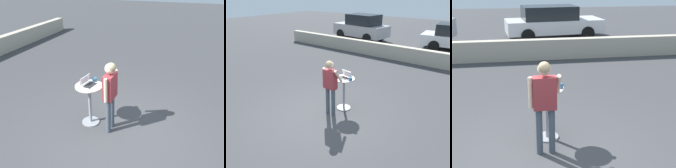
% 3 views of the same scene
% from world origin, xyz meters
% --- Properties ---
extents(ground_plane, '(50.00, 50.00, 0.00)m').
position_xyz_m(ground_plane, '(0.00, 0.00, 0.00)').
color(ground_plane, '#3D3D3F').
extents(pavement_kerb, '(16.27, 0.35, 0.71)m').
position_xyz_m(pavement_kerb, '(0.00, 6.45, 0.36)').
color(pavement_kerb, '#B2A893').
rests_on(pavement_kerb, ground_plane).
extents(cafe_table, '(0.60, 0.60, 0.96)m').
position_xyz_m(cafe_table, '(0.21, 0.78, 0.61)').
color(cafe_table, gray).
rests_on(cafe_table, ground_plane).
extents(laptop, '(0.39, 0.34, 0.20)m').
position_xyz_m(laptop, '(0.21, 0.80, 1.00)').
color(laptop, silver).
rests_on(laptop, cafe_table).
extents(coffee_mug, '(0.13, 0.09, 0.09)m').
position_xyz_m(coffee_mug, '(0.44, 0.75, 1.01)').
color(coffee_mug, '#336084').
rests_on(coffee_mug, cafe_table).
extents(standing_person, '(0.52, 0.34, 1.59)m').
position_xyz_m(standing_person, '(0.12, 0.27, 0.99)').
color(standing_person, '#424C56').
rests_on(standing_person, ground_plane).
extents(parked_car_further_down, '(4.01, 2.15, 1.75)m').
position_xyz_m(parked_car_further_down, '(-4.72, 9.55, 0.87)').
color(parked_car_further_down, '#9E9EA3').
rests_on(parked_car_further_down, ground_plane).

